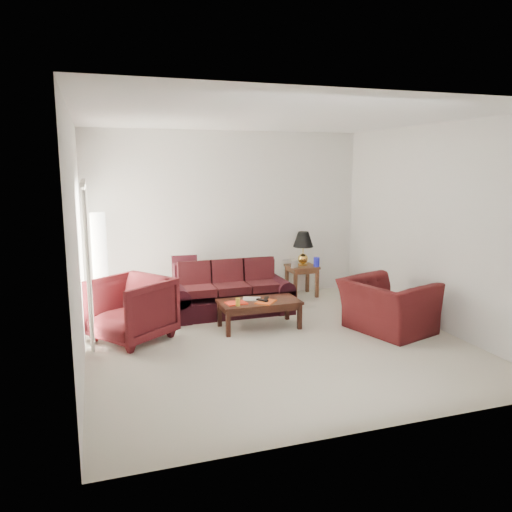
{
  "coord_description": "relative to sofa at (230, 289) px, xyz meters",
  "views": [
    {
      "loc": [
        -2.31,
        -6.17,
        2.4
      ],
      "look_at": [
        0.0,
        0.85,
        1.05
      ],
      "focal_mm": 35.0,
      "sensor_mm": 36.0,
      "label": 1
    }
  ],
  "objects": [
    {
      "name": "coffee_table",
      "position": [
        0.22,
        -0.83,
        -0.2
      ],
      "size": [
        1.32,
        0.94,
        0.42
      ],
      "primitive_type": null,
      "rotation": [
        0.0,
        0.0,
        0.32
      ],
      "color": "black",
      "rests_on": "ground"
    },
    {
      "name": "magazine_white",
      "position": [
        0.14,
        -0.73,
        0.02
      ],
      "size": [
        0.31,
        0.28,
        0.01
      ],
      "primitive_type": "cube",
      "rotation": [
        0.0,
        0.0,
        -0.38
      ],
      "color": "silver",
      "rests_on": "coffee_table"
    },
    {
      "name": "floor",
      "position": [
        0.25,
        -1.45,
        -0.41
      ],
      "size": [
        5.0,
        5.0,
        0.0
      ],
      "primitive_type": "plane",
      "color": "beige",
      "rests_on": "ground"
    },
    {
      "name": "sofa",
      "position": [
        0.0,
        0.0,
        0.0
      ],
      "size": [
        2.04,
        0.96,
        0.82
      ],
      "primitive_type": null,
      "rotation": [
        0.0,
        0.0,
        -0.05
      ],
      "color": "black",
      "rests_on": "ground"
    },
    {
      "name": "blinds",
      "position": [
        -2.17,
        -0.15,
        0.67
      ],
      "size": [
        0.1,
        2.0,
        2.16
      ],
      "primitive_type": "cube",
      "color": "silver",
      "rests_on": "ground"
    },
    {
      "name": "clock",
      "position": [
        1.37,
        0.56,
        0.23
      ],
      "size": [
        0.14,
        0.09,
        0.13
      ],
      "primitive_type": "cube",
      "rotation": [
        0.0,
        0.0,
        0.37
      ],
      "color": "#B0AFB3",
      "rests_on": "end_table"
    },
    {
      "name": "table_lamp",
      "position": [
        1.61,
        0.74,
        0.47
      ],
      "size": [
        0.47,
        0.47,
        0.63
      ],
      "primitive_type": null,
      "rotation": [
        0.0,
        0.0,
        0.32
      ],
      "color": "gold",
      "rests_on": "end_table"
    },
    {
      "name": "armchair_right",
      "position": [
        1.95,
        -1.56,
        -0.03
      ],
      "size": [
        1.32,
        1.42,
        0.76
      ],
      "primitive_type": "imported",
      "rotation": [
        0.0,
        0.0,
        1.87
      ],
      "color": "#3A0D0F",
      "rests_on": "ground"
    },
    {
      "name": "remote_b",
      "position": [
        0.33,
        -0.85,
        0.04
      ],
      "size": [
        0.14,
        0.18,
        0.02
      ],
      "primitive_type": "cube",
      "rotation": [
        0.0,
        0.0,
        -0.53
      ],
      "color": "black",
      "rests_on": "coffee_table"
    },
    {
      "name": "floor_lamp",
      "position": [
        -1.99,
        0.65,
        0.43
      ],
      "size": [
        0.3,
        0.3,
        1.68
      ],
      "primitive_type": null,
      "rotation": [
        0.0,
        0.0,
        -0.09
      ],
      "color": "white",
      "rests_on": "ground"
    },
    {
      "name": "magazine_red",
      "position": [
        -0.15,
        -0.88,
        0.02
      ],
      "size": [
        0.31,
        0.25,
        0.02
      ],
      "primitive_type": "cube",
      "rotation": [
        0.0,
        0.0,
        0.1
      ],
      "color": "red",
      "rests_on": "coffee_table"
    },
    {
      "name": "throw_pillow",
      "position": [
        -0.61,
        0.67,
        0.27
      ],
      "size": [
        0.44,
        0.24,
        0.44
      ],
      "primitive_type": "cube",
      "rotation": [
        -0.21,
        0.0,
        -0.08
      ],
      "color": "black",
      "rests_on": "sofa"
    },
    {
      "name": "end_table",
      "position": [
        1.57,
        0.7,
        -0.12
      ],
      "size": [
        0.56,
        0.56,
        0.57
      ],
      "primitive_type": null,
      "rotation": [
        0.0,
        0.0,
        -0.07
      ],
      "color": "brown",
      "rests_on": "ground"
    },
    {
      "name": "magazine_orange",
      "position": [
        0.29,
        -0.95,
        0.02
      ],
      "size": [
        0.38,
        0.38,
        0.02
      ],
      "primitive_type": "cube",
      "rotation": [
        0.0,
        0.0,
        0.82
      ],
      "color": "#C94A17",
      "rests_on": "coffee_table"
    },
    {
      "name": "blue_canister",
      "position": [
        1.79,
        0.54,
        0.25
      ],
      "size": [
        0.14,
        0.14,
        0.17
      ],
      "primitive_type": "cylinder",
      "rotation": [
        0.0,
        0.0,
        0.42
      ],
      "color": "#1D1EBE",
      "rests_on": "end_table"
    },
    {
      "name": "picture_frame",
      "position": [
        1.39,
        0.91,
        0.25
      ],
      "size": [
        0.19,
        0.21,
        0.06
      ],
      "primitive_type": "cube",
      "rotation": [
        1.36,
        0.0,
        0.27
      ],
      "color": "silver",
      "rests_on": "end_table"
    },
    {
      "name": "armchair_left",
      "position": [
        -1.63,
        -0.78,
        0.03
      ],
      "size": [
        1.35,
        1.34,
        0.89
      ],
      "primitive_type": "imported",
      "rotation": [
        0.0,
        0.0,
        -0.93
      ],
      "color": "#410F12",
      "rests_on": "ground"
    },
    {
      "name": "remote_a",
      "position": [
        0.24,
        -0.92,
        0.04
      ],
      "size": [
        0.15,
        0.19,
        0.02
      ],
      "primitive_type": "cube",
      "rotation": [
        0.0,
        0.0,
        0.59
      ],
      "color": "black",
      "rests_on": "coffee_table"
    },
    {
      "name": "yellow_glass",
      "position": [
        -0.15,
        -1.0,
        0.07
      ],
      "size": [
        0.07,
        0.07,
        0.11
      ],
      "primitive_type": "cylinder",
      "rotation": [
        0.0,
        0.0,
        -0.14
      ],
      "color": "gold",
      "rests_on": "coffee_table"
    }
  ]
}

